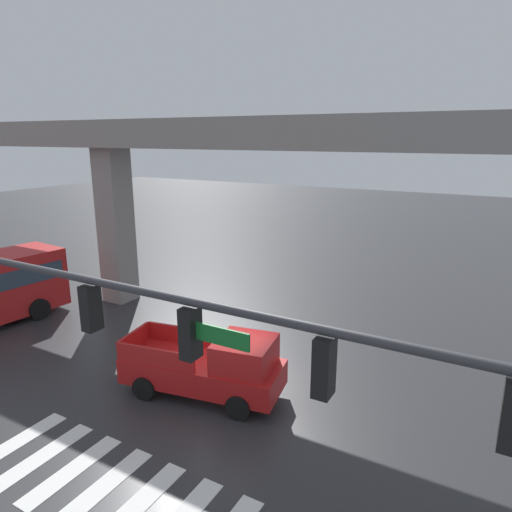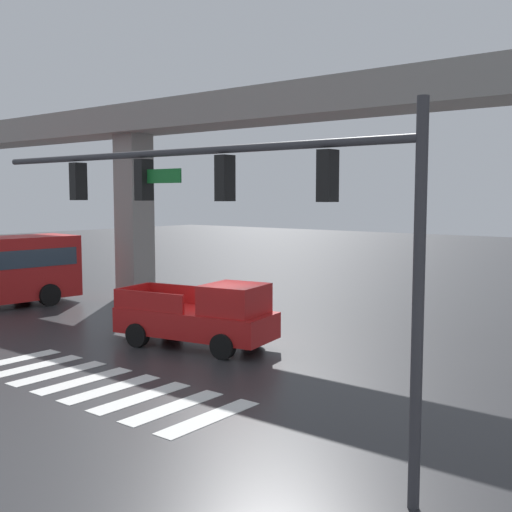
{
  "view_description": "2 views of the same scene",
  "coord_description": "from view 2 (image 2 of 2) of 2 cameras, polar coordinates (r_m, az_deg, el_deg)",
  "views": [
    {
      "loc": [
        7.06,
        -11.07,
        8.03
      ],
      "look_at": [
        -0.68,
        2.7,
        3.9
      ],
      "focal_mm": 32.16,
      "sensor_mm": 36.0,
      "label": 1
    },
    {
      "loc": [
        12.83,
        -14.62,
        4.77
      ],
      "look_at": [
        0.29,
        1.2,
        2.83
      ],
      "focal_mm": 44.42,
      "sensor_mm": 36.0,
      "label": 2
    }
  ],
  "objects": [
    {
      "name": "traffic_signal_mast",
      "position": [
        11.56,
        -2.28,
        4.97
      ],
      "size": [
        10.89,
        0.32,
        6.2
      ],
      "color": "#38383D",
      "rests_on": "ground"
    },
    {
      "name": "ground_plane",
      "position": [
        20.03,
        -2.81,
        -8.3
      ],
      "size": [
        120.0,
        120.0,
        0.0
      ],
      "primitive_type": "plane",
      "color": "#2D2D30"
    },
    {
      "name": "elevated_overpass",
      "position": [
        23.41,
        5.0,
        12.15
      ],
      "size": [
        51.85,
        2.36,
        8.74
      ],
      "color": "gray",
      "rests_on": "ground"
    },
    {
      "name": "pickup_truck",
      "position": [
        19.95,
        -4.79,
        -5.46
      ],
      "size": [
        5.35,
        2.74,
        2.08
      ],
      "color": "red",
      "rests_on": "ground"
    },
    {
      "name": "crosswalk_stripes",
      "position": [
        16.78,
        -14.13,
        -11.17
      ],
      "size": [
        8.25,
        2.8,
        0.01
      ],
      "color": "silver",
      "rests_on": "ground"
    }
  ]
}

